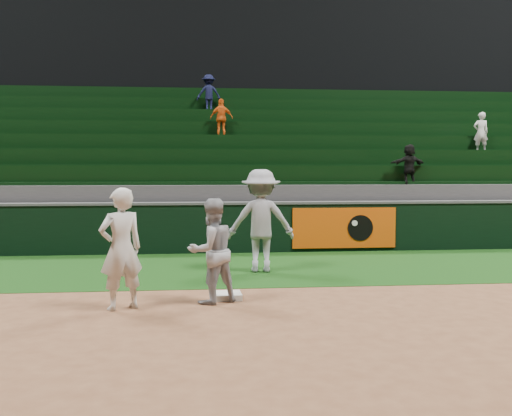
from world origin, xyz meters
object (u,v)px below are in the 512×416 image
(base_coach, at_px, (261,221))
(baserunner, at_px, (212,251))
(first_base, at_px, (228,296))
(first_baseman, at_px, (121,249))

(base_coach, bearing_deg, baserunner, 71.48)
(first_base, relative_size, baserunner, 0.26)
(first_base, xyz_separation_m, base_coach, (0.77, 2.30, 0.98))
(baserunner, xyz_separation_m, base_coach, (1.03, 2.54, 0.22))
(baserunner, bearing_deg, first_base, -164.77)
(first_base, height_order, first_baseman, first_baseman)
(first_base, relative_size, base_coach, 0.21)
(baserunner, distance_m, base_coach, 2.75)
(baserunner, height_order, base_coach, base_coach)
(first_base, bearing_deg, first_baseman, -161.88)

